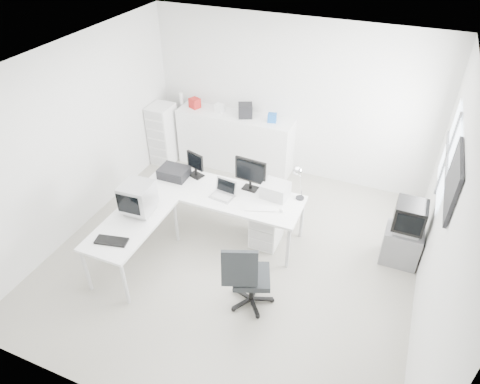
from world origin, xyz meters
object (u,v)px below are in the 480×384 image
at_px(lcd_monitor_small, 195,165).
at_px(crt_tv, 409,218).
at_px(tv_cabinet, 401,245).
at_px(filing_cabinet, 163,134).
at_px(drawer_pedestal, 267,226).
at_px(crt_monitor, 138,200).
at_px(office_chair, 252,274).
at_px(laptop, 222,191).
at_px(inkjet_printer, 174,172).
at_px(lcd_monitor_large, 250,175).
at_px(laser_printer, 275,190).
at_px(side_desk, 134,244).
at_px(main_desk, 222,212).
at_px(sideboard, 235,141).

bearing_deg(lcd_monitor_small, crt_tv, 20.76).
xyz_separation_m(lcd_monitor_small, tv_cabinet, (3.14, 0.15, -0.67)).
relative_size(lcd_monitor_small, filing_cabinet, 0.33).
bearing_deg(crt_tv, drawer_pedestal, -169.44).
bearing_deg(crt_monitor, office_chair, -12.53).
height_order(crt_tv, filing_cabinet, filing_cabinet).
bearing_deg(laptop, inkjet_printer, 175.20).
bearing_deg(lcd_monitor_small, drawer_pedestal, 8.88).
relative_size(lcd_monitor_large, laser_printer, 1.35).
height_order(laptop, office_chair, office_chair).
bearing_deg(side_desk, inkjet_printer, 90.00).
xyz_separation_m(inkjet_printer, office_chair, (1.76, -1.22, -0.31)).
distance_m(main_desk, crt_tv, 2.66).
relative_size(tv_cabinet, filing_cabinet, 0.48).
distance_m(main_desk, office_chair, 1.45).
bearing_deg(crt_tv, lcd_monitor_large, -176.10).
height_order(lcd_monitor_large, tv_cabinet, lcd_monitor_large).
bearing_deg(side_desk, laser_printer, 39.52).
relative_size(main_desk, inkjet_printer, 5.53).
distance_m(inkjet_printer, office_chair, 2.17).
relative_size(drawer_pedestal, sideboard, 0.28).
bearing_deg(laptop, drawer_pedestal, 20.73).
bearing_deg(main_desk, inkjet_printer, 173.29).
relative_size(crt_monitor, sideboard, 0.20).
bearing_deg(lcd_monitor_small, sideboard, 108.76).
xyz_separation_m(main_desk, office_chair, (0.91, -1.12, 0.14)).
relative_size(lcd_monitor_large, laptop, 1.56).
xyz_separation_m(side_desk, filing_cabinet, (-1.06, 2.60, 0.20)).
xyz_separation_m(tv_cabinet, sideboard, (-3.17, 1.43, 0.26)).
bearing_deg(drawer_pedestal, crt_monitor, -149.86).
relative_size(inkjet_printer, tv_cabinet, 0.79).
distance_m(side_desk, crt_monitor, 0.64).
height_order(drawer_pedestal, office_chair, office_chair).
bearing_deg(main_desk, laptop, -63.43).
relative_size(main_desk, filing_cabinet, 2.08).
height_order(lcd_monitor_large, filing_cabinet, lcd_monitor_large).
xyz_separation_m(lcd_monitor_large, office_chair, (0.56, -1.37, -0.49)).
relative_size(tv_cabinet, sideboard, 0.26).
bearing_deg(main_desk, side_desk, -127.69).
height_order(inkjet_printer, lcd_monitor_large, lcd_monitor_large).
distance_m(crt_monitor, crt_tv, 3.67).
relative_size(crt_tv, sideboard, 0.23).
xyz_separation_m(drawer_pedestal, crt_monitor, (-1.55, -0.90, 0.66)).
relative_size(laptop, filing_cabinet, 0.28).
bearing_deg(inkjet_printer, tv_cabinet, 4.16).
height_order(main_desk, crt_tv, crt_tv).
bearing_deg(side_desk, lcd_monitor_small, 77.47).
distance_m(lcd_monitor_small, lcd_monitor_large, 0.90).
xyz_separation_m(lcd_monitor_large, laptop, (-0.30, -0.35, -0.15)).
distance_m(inkjet_printer, crt_tv, 3.46).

